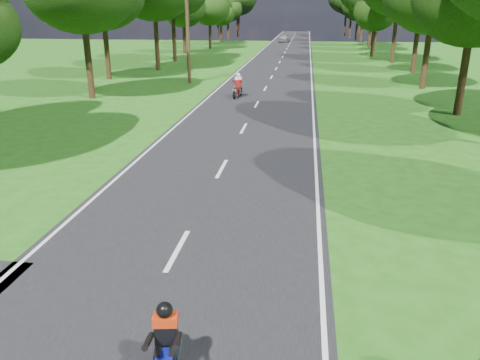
# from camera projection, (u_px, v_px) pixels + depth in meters

# --- Properties ---
(ground) EXTENTS (160.00, 160.00, 0.00)m
(ground) POSITION_uv_depth(u_px,v_px,m) (151.00, 301.00, 9.05)
(ground) COLOR #205212
(ground) RESTS_ON ground
(main_road) EXTENTS (7.00, 140.00, 0.02)m
(main_road) POSITION_uv_depth(u_px,v_px,m) (283.00, 57.00, 55.57)
(main_road) COLOR black
(main_road) RESTS_ON ground
(road_markings) EXTENTS (7.40, 140.00, 0.01)m
(road_markings) POSITION_uv_depth(u_px,v_px,m) (281.00, 58.00, 53.84)
(road_markings) COLOR silver
(road_markings) RESTS_ON main_road
(telegraph_pole) EXTENTS (1.20, 0.26, 8.00)m
(telegraph_pole) POSITION_uv_depth(u_px,v_px,m) (188.00, 27.00, 34.47)
(telegraph_pole) COLOR #382616
(telegraph_pole) RESTS_ON ground
(rider_near_blue) EXTENTS (0.80, 1.68, 1.35)m
(rider_near_blue) POSITION_uv_depth(u_px,v_px,m) (165.00, 349.00, 6.73)
(rider_near_blue) COLOR #0D1797
(rider_near_blue) RESTS_ON main_road
(rider_far_red) EXTENTS (0.80, 1.87, 1.51)m
(rider_far_red) POSITION_uv_depth(u_px,v_px,m) (238.00, 85.00, 29.66)
(rider_far_red) COLOR #9F240C
(rider_far_red) RESTS_ON main_road
(distant_car) EXTENTS (2.28, 3.96, 1.27)m
(distant_car) POSITION_uv_depth(u_px,v_px,m) (284.00, 38.00, 80.00)
(distant_car) COLOR #B0B3B7
(distant_car) RESTS_ON main_road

